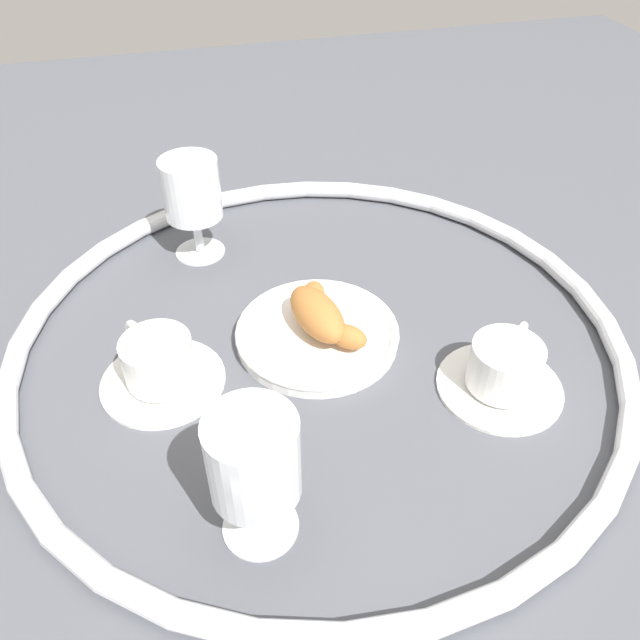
% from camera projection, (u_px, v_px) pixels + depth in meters
% --- Properties ---
extents(ground_plane, '(2.20, 2.20, 0.00)m').
position_uv_depth(ground_plane, '(318.00, 343.00, 0.75)').
color(ground_plane, '#4C4F56').
extents(table_chrome_rim, '(0.71, 0.71, 0.02)m').
position_uv_depth(table_chrome_rim, '(318.00, 335.00, 0.74)').
color(table_chrome_rim, silver).
rests_on(table_chrome_rim, ground_plane).
extents(pastry_plate, '(0.19, 0.19, 0.02)m').
position_uv_depth(pastry_plate, '(320.00, 333.00, 0.74)').
color(pastry_plate, white).
rests_on(pastry_plate, ground_plane).
extents(croissant_large, '(0.13, 0.08, 0.04)m').
position_uv_depth(croissant_large, '(322.00, 314.00, 0.73)').
color(croissant_large, '#AD6B33').
rests_on(croissant_large, pastry_plate).
extents(coffee_cup_near, '(0.14, 0.14, 0.06)m').
position_uv_depth(coffee_cup_near, '(159.00, 365.00, 0.68)').
color(coffee_cup_near, white).
rests_on(coffee_cup_near, ground_plane).
extents(coffee_cup_far, '(0.14, 0.14, 0.06)m').
position_uv_depth(coffee_cup_far, '(504.00, 370.00, 0.68)').
color(coffee_cup_far, white).
rests_on(coffee_cup_far, ground_plane).
extents(juice_glass_left, '(0.08, 0.08, 0.14)m').
position_uv_depth(juice_glass_left, '(192.00, 194.00, 0.83)').
color(juice_glass_left, white).
rests_on(juice_glass_left, ground_plane).
extents(juice_glass_right, '(0.08, 0.08, 0.14)m').
position_uv_depth(juice_glass_right, '(254.00, 461.00, 0.50)').
color(juice_glass_right, white).
rests_on(juice_glass_right, ground_plane).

